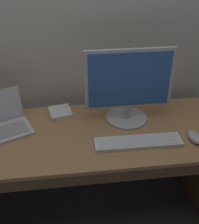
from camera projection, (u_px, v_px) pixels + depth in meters
ground_plane at (82, 215)px, 2.08m from camera, size 14.00×14.00×0.00m
desk at (80, 165)px, 1.80m from camera, size 1.73×0.64×0.73m
laptop_silver at (1, 124)px, 1.69m from camera, size 0.38×0.34×0.22m
external_monitor at (129, 87)px, 1.68m from camera, size 0.52×0.25×0.46m
wired_keyboard at (138, 142)px, 1.60m from camera, size 0.49×0.12×0.02m
computer_mouse at (195, 137)px, 1.62m from camera, size 0.08×0.12×0.04m
external_drive_box at (60, 113)px, 1.85m from camera, size 0.16×0.17×0.03m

